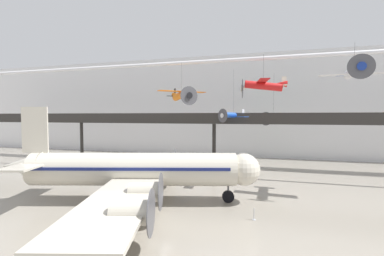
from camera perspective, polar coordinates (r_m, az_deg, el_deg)
The scene contains 11 objects.
ground_plane at distance 24.49m, azimuth -8.07°, elevation -20.00°, with size 260.00×260.00×0.00m, color gray.
hangar_back_wall at distance 61.93m, azimuth 7.04°, elevation 4.84°, with size 140.00×3.00×23.54m.
mezzanine_walkway at distance 48.74m, azimuth 4.72°, elevation 1.38°, with size 110.00×3.20×9.98m.
ceiling_truss_beam at distance 42.24m, azimuth 2.81°, elevation 14.50°, with size 120.00×0.60×0.60m.
airliner_silver_main at distance 29.02m, azimuth -13.08°, elevation -8.99°, with size 27.76×32.15×10.42m.
suspended_plane_green_biplane at distance 51.60m, azimuth 17.61°, elevation 2.10°, with size 6.56×5.97×9.95m.
suspended_plane_blue_trainer at distance 46.55m, azimuth 9.17°, elevation 2.80°, with size 5.93×5.71×9.37m.
suspended_plane_orange_highwing at distance 40.56m, azimuth -2.36°, elevation 7.43°, with size 6.68×6.50×6.74m.
suspended_plane_white_twin at distance 34.98m, azimuth 32.33°, elevation 10.50°, with size 7.38×6.01×4.51m.
suspended_plane_red_highwing at distance 36.68m, azimuth 15.54°, elevation 9.09°, with size 6.24×7.61×5.90m.
stanchion_barrier at distance 25.25m, azimuth 13.60°, elevation -18.54°, with size 0.36×0.36×1.08m.
Camera 1 is at (9.07, -20.70, 9.44)m, focal length 24.00 mm.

